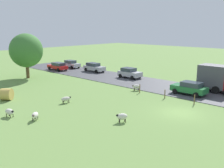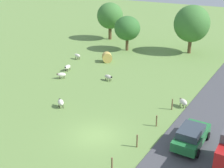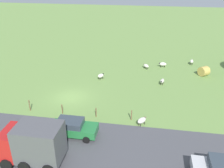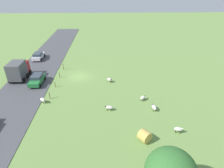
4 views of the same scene
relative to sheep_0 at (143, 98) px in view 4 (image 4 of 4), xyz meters
The scene contains 16 objects.
ground_plane 13.73m from the sheep_0, 38.37° to the right, with size 160.00×160.00×0.00m, color #6B8E47.
road_strip 21.22m from the sheep_0, 23.68° to the right, with size 8.00×80.00×0.06m, color #47474C.
sheep_0 is the anchor object (origin of this frame).
sheep_1 7.74m from the sheep_0, 112.94° to the left, with size 1.11×0.68×0.79m.
sheep_2 2.79m from the sheep_0, 114.12° to the left, with size 0.69×1.22×0.77m.
sheep_3 7.83m from the sheep_0, 50.56° to the right, with size 1.07×1.00×0.81m.
sheep_4 15.06m from the sheep_0, ahead, with size 1.14×1.08×0.80m.
sheep_5 5.69m from the sheep_0, 24.25° to the left, with size 1.24×0.72×0.72m.
hay_bale_0 8.36m from the sheep_0, 81.13° to the left, with size 1.36×1.36×1.16m, color tan.
fence_post_0 18.66m from the sheep_0, 39.78° to the right, with size 0.12×0.12×1.29m, color brown.
fence_post_1 16.55m from the sheep_0, 29.95° to the right, with size 0.12×0.12×1.08m, color brown.
fence_post_2 15.06m from the sheep_0, 17.73° to the right, with size 0.12×0.12×1.04m, color brown.
fence_post_3 14.37m from the sheep_0, ahead, with size 0.12×0.12×1.11m, color brown.
truck_0 22.96m from the sheep_0, 20.02° to the right, with size 2.73×4.66×3.39m.
car_2 27.65m from the sheep_0, 40.13° to the right, with size 2.06×4.35×1.57m.
car_5 18.75m from the sheep_0, 18.53° to the right, with size 2.05×4.29×1.60m.
Camera 4 is at (-5.22, 32.59, 16.25)m, focal length 30.34 mm.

